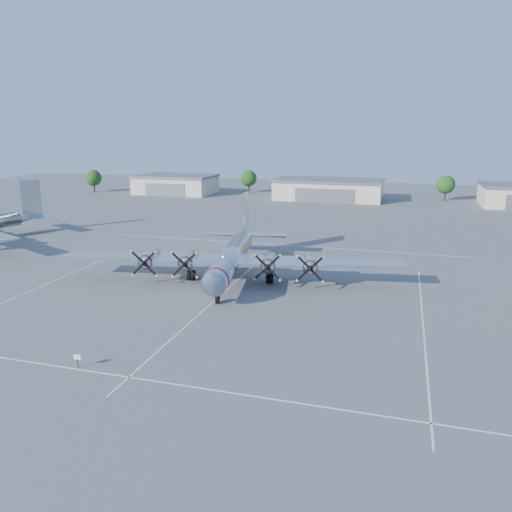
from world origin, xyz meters
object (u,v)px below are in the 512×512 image
(tree_west, at_px, (249,178))
(main_bomber_b29, at_px, (233,277))
(tree_east, at_px, (446,185))
(info_placard, at_px, (77,359))
(tree_far_west, at_px, (93,178))
(hangar_west, at_px, (176,184))
(hangar_center, at_px, (328,189))

(tree_west, xyz_separation_m, main_bomber_b29, (24.01, -84.65, -4.22))
(tree_east, xyz_separation_m, info_placard, (-34.69, -109.76, -3.41))
(tree_far_west, distance_m, tree_east, 100.50)
(hangar_west, xyz_separation_m, tree_west, (20.00, 8.04, 1.51))
(hangar_center, bearing_deg, hangar_west, 180.00)
(hangar_west, bearing_deg, info_placard, -68.76)
(tree_east, bearing_deg, main_bomber_b29, -110.55)
(tree_west, distance_m, main_bomber_b29, 88.09)
(hangar_center, relative_size, tree_far_west, 4.31)
(tree_far_west, height_order, info_placard, tree_far_west)
(main_bomber_b29, height_order, info_placard, main_bomber_b29)
(main_bomber_b29, xyz_separation_m, info_placard, (-3.70, -27.11, 0.81))
(hangar_west, bearing_deg, hangar_center, -0.00)
(info_placard, bearing_deg, main_bomber_b29, 79.37)
(tree_far_west, distance_m, main_bomber_b29, 100.29)
(tree_far_west, distance_m, tree_west, 46.57)
(tree_west, height_order, tree_east, same)
(hangar_west, height_order, info_placard, hangar_west)
(hangar_center, xyz_separation_m, tree_far_west, (-70.00, -3.96, 1.51))
(hangar_center, distance_m, tree_far_west, 70.13)
(main_bomber_b29, bearing_deg, tree_west, 96.42)
(tree_far_west, bearing_deg, tree_east, 5.71)
(hangar_west, height_order, tree_far_west, tree_far_west)
(hangar_center, bearing_deg, main_bomber_b29, -90.74)
(main_bomber_b29, bearing_deg, hangar_west, 110.46)
(tree_west, xyz_separation_m, info_placard, (20.31, -111.76, -3.41))
(hangar_west, relative_size, hangar_center, 0.79)
(tree_east, bearing_deg, hangar_west, -175.40)
(main_bomber_b29, distance_m, info_placard, 27.37)
(hangar_west, distance_m, tree_east, 75.26)
(hangar_west, bearing_deg, tree_west, 21.89)
(tree_west, bearing_deg, tree_east, -2.08)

